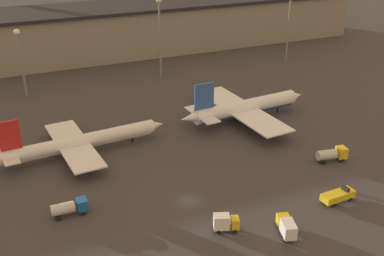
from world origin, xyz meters
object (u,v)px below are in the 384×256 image
(service_vehicle_3, at_px, (69,207))
(service_vehicle_2, at_px, (287,227))
(service_vehicle_0, at_px, (338,196))
(airplane_0, at_px, (79,143))
(airplane_1, at_px, (244,108))
(service_vehicle_1, at_px, (225,222))
(service_vehicle_4, at_px, (332,154))

(service_vehicle_3, bearing_deg, service_vehicle_2, -31.55)
(service_vehicle_0, height_order, service_vehicle_2, service_vehicle_2)
(airplane_0, height_order, airplane_1, airplane_1)
(service_vehicle_1, distance_m, service_vehicle_2, 11.16)
(service_vehicle_0, relative_size, service_vehicle_1, 1.46)
(airplane_0, height_order, service_vehicle_1, airplane_0)
(airplane_1, xyz_separation_m, service_vehicle_4, (7.10, -29.09, -1.77))
(airplane_1, height_order, service_vehicle_3, airplane_1)
(service_vehicle_1, bearing_deg, service_vehicle_3, 167.17)
(airplane_0, bearing_deg, service_vehicle_2, -63.57)
(airplane_1, relative_size, service_vehicle_4, 5.43)
(airplane_1, bearing_deg, airplane_0, 177.51)
(service_vehicle_0, distance_m, service_vehicle_2, 16.43)
(service_vehicle_2, xyz_separation_m, service_vehicle_3, (-34.99, 22.00, -0.08))
(airplane_0, distance_m, service_vehicle_0, 60.27)
(airplane_1, distance_m, service_vehicle_0, 43.39)
(airplane_0, relative_size, service_vehicle_3, 6.38)
(airplane_1, height_order, service_vehicle_4, airplane_1)
(airplane_1, relative_size, service_vehicle_3, 5.80)
(airplane_0, height_order, service_vehicle_2, airplane_0)
(service_vehicle_2, bearing_deg, service_vehicle_0, -55.40)
(service_vehicle_2, distance_m, service_vehicle_4, 31.72)
(service_vehicle_3, bearing_deg, service_vehicle_0, -17.96)
(service_vehicle_4, bearing_deg, airplane_1, 113.36)
(service_vehicle_0, bearing_deg, service_vehicle_2, -166.12)
(airplane_1, bearing_deg, service_vehicle_3, -158.39)
(airplane_1, relative_size, service_vehicle_1, 7.86)
(service_vehicle_1, bearing_deg, service_vehicle_0, 19.02)
(service_vehicle_1, distance_m, service_vehicle_4, 37.54)
(service_vehicle_1, xyz_separation_m, service_vehicle_4, (34.98, 13.63, -0.05))
(service_vehicle_3, bearing_deg, service_vehicle_1, -32.47)
(service_vehicle_1, xyz_separation_m, service_vehicle_3, (-25.29, 16.47, -0.14))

